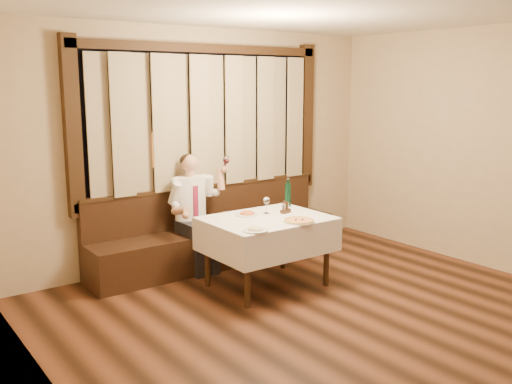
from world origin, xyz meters
TOP-DOWN VIEW (x-y plane):
  - room at (-0.00, 0.97)m, footprint 5.01×6.01m
  - banquette at (0.00, 2.72)m, footprint 3.20×0.61m
  - dining_table at (0.00, 1.70)m, footprint 1.27×0.97m
  - pizza at (0.14, 1.35)m, footprint 0.32×0.32m
  - pasta_red at (-0.11, 1.91)m, footprint 0.26×0.26m
  - pasta_cream at (-0.43, 1.32)m, footprint 0.25×0.25m
  - green_bottle at (0.53, 2.00)m, footprint 0.07×0.07m
  - table_wine_glass at (0.11, 1.86)m, footprint 0.07×0.07m
  - cruet_caddy at (0.29, 1.75)m, footprint 0.14×0.09m
  - seated_man at (-0.35, 2.64)m, footprint 0.73×0.54m

SIDE VIEW (x-z plane):
  - banquette at x=0.00m, z-range -0.16..0.78m
  - dining_table at x=0.00m, z-range 0.27..1.03m
  - pizza at x=0.14m, z-range 0.75..0.79m
  - pasta_cream at x=-0.43m, z-range 0.75..0.83m
  - pasta_red at x=-0.11m, z-range 0.75..0.84m
  - seated_man at x=-0.35m, z-range 0.12..1.47m
  - cruet_caddy at x=0.29m, z-range 0.74..0.87m
  - table_wine_glass at x=0.11m, z-range 0.80..0.98m
  - green_bottle at x=0.53m, z-range 0.73..1.06m
  - room at x=0.00m, z-range 0.09..2.91m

